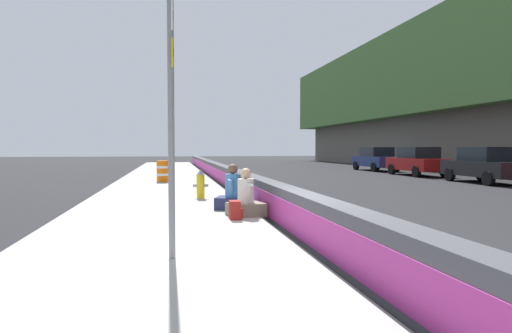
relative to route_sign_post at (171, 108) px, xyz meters
name	(u,v)px	position (x,y,z in m)	size (l,w,h in m)	color
ground_plane	(308,242)	(1.29, -2.37, -2.21)	(160.00, 160.00, 0.00)	#232326
sidewalk_strip	(155,244)	(1.29, 0.28, -2.14)	(80.00, 4.40, 0.14)	#A8A59E
jersey_barrier	(308,218)	(1.29, -2.37, -1.79)	(76.00, 0.45, 0.85)	#47474C
route_sign_post	(171,108)	(0.00, 0.00, 0.00)	(0.44, 0.09, 3.60)	gray
fire_hydrant	(201,184)	(7.20, -0.86, -1.62)	(0.26, 0.46, 0.88)	gold
seated_person_foreground	(246,201)	(3.61, -1.64, -1.74)	(0.79, 0.88, 1.07)	#706651
seated_person_middle	(233,195)	(4.75, -1.50, -1.72)	(0.91, 0.99, 1.13)	#23284C
backpack	(235,210)	(3.14, -1.33, -1.88)	(0.32, 0.28, 0.40)	maroon
construction_barrel	(163,171)	(14.04, 0.38, -1.59)	(0.54, 0.54, 0.95)	orange
parked_car_third	(485,165)	(12.21, -14.51, -1.35)	(4.56, 2.08, 1.71)	black
parked_car_fourth	(417,161)	(17.93, -14.43, -1.35)	(4.52, 1.99, 1.71)	maroon
parked_car_midline	(376,159)	(23.70, -14.60, -1.35)	(4.54, 2.03, 1.71)	navy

